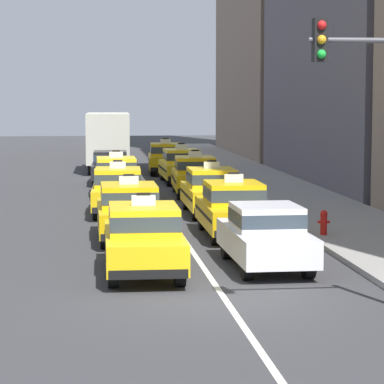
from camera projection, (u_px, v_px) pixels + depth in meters
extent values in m
plane|color=#353538|center=(226.00, 301.00, 19.22)|extent=(160.00, 160.00, 0.00)
cube|color=silver|center=(155.00, 197.00, 38.98)|extent=(0.14, 80.00, 0.01)
cube|color=gray|center=(314.00, 207.00, 34.66)|extent=(4.00, 90.00, 0.15)
cylinder|color=black|center=(112.00, 250.00, 23.52)|extent=(0.25, 0.64, 0.64)
cylinder|color=black|center=(170.00, 250.00, 23.67)|extent=(0.25, 0.64, 0.64)
cylinder|color=black|center=(113.00, 273.00, 20.49)|extent=(0.25, 0.64, 0.64)
cylinder|color=black|center=(180.00, 272.00, 20.64)|extent=(0.25, 0.64, 0.64)
cube|color=yellow|center=(143.00, 246.00, 22.05)|extent=(1.86, 4.52, 0.70)
cube|color=black|center=(143.00, 244.00, 22.04)|extent=(1.87, 4.16, 0.10)
cube|color=yellow|center=(144.00, 219.00, 21.83)|extent=(1.63, 2.12, 0.64)
cube|color=#2D3842|center=(144.00, 219.00, 21.83)|extent=(1.65, 2.14, 0.35)
cube|color=white|center=(143.00, 200.00, 21.78)|extent=(0.56, 0.13, 0.24)
cube|color=black|center=(143.00, 194.00, 21.77)|extent=(0.32, 0.11, 0.06)
cube|color=black|center=(139.00, 242.00, 24.26)|extent=(1.71, 0.16, 0.20)
cube|color=black|center=(148.00, 274.00, 19.88)|extent=(1.71, 0.16, 0.20)
cylinder|color=black|center=(103.00, 222.00, 28.73)|extent=(0.24, 0.64, 0.64)
cylinder|color=black|center=(151.00, 222.00, 28.90)|extent=(0.24, 0.64, 0.64)
cylinder|color=black|center=(105.00, 237.00, 25.71)|extent=(0.24, 0.64, 0.64)
cylinder|color=black|center=(158.00, 236.00, 25.87)|extent=(0.24, 0.64, 0.64)
cube|color=yellow|center=(129.00, 217.00, 27.27)|extent=(1.81, 4.51, 0.70)
cube|color=black|center=(129.00, 216.00, 27.26)|extent=(1.83, 4.15, 0.10)
cube|color=yellow|center=(129.00, 195.00, 27.05)|extent=(1.61, 2.10, 0.64)
cube|color=#2D3842|center=(129.00, 195.00, 27.05)|extent=(1.63, 2.12, 0.35)
cube|color=white|center=(129.00, 180.00, 27.00)|extent=(0.56, 0.12, 0.24)
cube|color=black|center=(129.00, 175.00, 26.99)|extent=(0.32, 0.11, 0.06)
cube|color=black|center=(126.00, 216.00, 29.48)|extent=(1.71, 0.15, 0.20)
cube|color=black|center=(132.00, 237.00, 25.11)|extent=(1.71, 0.15, 0.20)
cylinder|color=black|center=(98.00, 201.00, 34.67)|extent=(0.26, 0.65, 0.64)
cylinder|color=black|center=(138.00, 200.00, 34.78)|extent=(0.26, 0.65, 0.64)
cylinder|color=black|center=(96.00, 211.00, 31.63)|extent=(0.26, 0.65, 0.64)
cylinder|color=black|center=(139.00, 210.00, 31.74)|extent=(0.26, 0.65, 0.64)
cube|color=yellow|center=(118.00, 196.00, 33.17)|extent=(1.97, 4.57, 0.70)
cube|color=black|center=(118.00, 194.00, 33.16)|extent=(1.98, 4.21, 0.10)
cube|color=yellow|center=(118.00, 177.00, 32.95)|extent=(1.68, 2.16, 0.64)
cube|color=#2D3842|center=(118.00, 177.00, 32.95)|extent=(1.70, 2.18, 0.35)
cube|color=white|center=(118.00, 165.00, 32.91)|extent=(0.56, 0.14, 0.24)
cube|color=black|center=(118.00, 161.00, 32.89)|extent=(0.32, 0.12, 0.06)
cube|color=black|center=(118.00, 196.00, 35.39)|extent=(1.71, 0.21, 0.20)
cube|color=black|center=(118.00, 210.00, 31.00)|extent=(1.71, 0.21, 0.20)
cylinder|color=black|center=(98.00, 186.00, 40.44)|extent=(0.24, 0.64, 0.64)
cylinder|color=black|center=(132.00, 185.00, 40.60)|extent=(0.24, 0.64, 0.64)
cylinder|color=black|center=(99.00, 193.00, 37.41)|extent=(0.24, 0.64, 0.64)
cylinder|color=black|center=(136.00, 193.00, 37.57)|extent=(0.24, 0.64, 0.64)
cube|color=yellow|center=(116.00, 181.00, 38.97)|extent=(1.81, 4.51, 0.70)
cube|color=black|center=(116.00, 180.00, 38.96)|extent=(1.83, 4.15, 0.10)
cube|color=yellow|center=(116.00, 165.00, 38.75)|extent=(1.61, 2.11, 0.64)
cube|color=#2D3842|center=(116.00, 165.00, 38.75)|extent=(1.63, 2.13, 0.35)
cube|color=white|center=(116.00, 155.00, 38.70)|extent=(0.56, 0.12, 0.24)
cube|color=black|center=(116.00, 151.00, 38.69)|extent=(0.32, 0.11, 0.06)
cube|color=black|center=(115.00, 182.00, 41.18)|extent=(1.71, 0.15, 0.20)
cube|color=black|center=(118.00, 192.00, 36.81)|extent=(1.71, 0.15, 0.20)
cylinder|color=black|center=(96.00, 175.00, 46.11)|extent=(0.26, 0.65, 0.64)
cylinder|color=black|center=(125.00, 174.00, 46.22)|extent=(0.26, 0.65, 0.64)
cylinder|color=black|center=(95.00, 180.00, 43.30)|extent=(0.26, 0.65, 0.64)
cylinder|color=black|center=(126.00, 180.00, 43.41)|extent=(0.26, 0.65, 0.64)
cube|color=black|center=(110.00, 170.00, 44.72)|extent=(1.91, 4.36, 0.66)
cube|color=black|center=(110.00, 157.00, 44.56)|extent=(1.63, 1.95, 0.60)
cube|color=#2D3842|center=(110.00, 157.00, 44.56)|extent=(1.65, 1.98, 0.33)
cylinder|color=black|center=(92.00, 164.00, 53.42)|extent=(0.26, 0.65, 0.64)
cylinder|color=black|center=(125.00, 164.00, 53.58)|extent=(0.26, 0.65, 0.64)
cylinder|color=black|center=(90.00, 169.00, 49.56)|extent=(0.26, 0.65, 0.64)
cylinder|color=black|center=(126.00, 169.00, 49.72)|extent=(0.26, 0.65, 0.64)
cube|color=black|center=(108.00, 145.00, 54.36)|extent=(2.16, 2.26, 2.10)
cube|color=#2D3842|center=(108.00, 139.00, 55.39)|extent=(1.93, 0.11, 0.76)
cube|color=beige|center=(108.00, 138.00, 51.08)|extent=(2.44, 5.26, 2.70)
cylinder|color=black|center=(227.00, 247.00, 24.13)|extent=(0.25, 0.64, 0.64)
cylinder|color=black|center=(281.00, 245.00, 24.32)|extent=(0.25, 0.64, 0.64)
cylinder|color=black|center=(247.00, 266.00, 21.33)|extent=(0.25, 0.64, 0.64)
cylinder|color=black|center=(308.00, 265.00, 21.52)|extent=(0.25, 0.64, 0.64)
cube|color=silver|center=(265.00, 242.00, 22.79)|extent=(1.83, 4.33, 0.66)
cube|color=silver|center=(266.00, 217.00, 22.63)|extent=(1.59, 1.92, 0.60)
cube|color=#2D3842|center=(266.00, 217.00, 22.63)|extent=(1.61, 1.94, 0.33)
cylinder|color=black|center=(203.00, 220.00, 29.37)|extent=(0.24, 0.64, 0.64)
cylinder|color=black|center=(249.00, 219.00, 29.53)|extent=(0.24, 0.64, 0.64)
cylinder|color=black|center=(215.00, 234.00, 26.35)|extent=(0.24, 0.64, 0.64)
cylinder|color=black|center=(266.00, 233.00, 26.50)|extent=(0.24, 0.64, 0.64)
cube|color=yellow|center=(233.00, 215.00, 27.90)|extent=(1.83, 4.51, 0.70)
cube|color=black|center=(233.00, 213.00, 27.90)|extent=(1.85, 4.15, 0.10)
cube|color=yellow|center=(234.00, 193.00, 27.68)|extent=(1.61, 2.11, 0.64)
cube|color=#2D3842|center=(234.00, 193.00, 27.68)|extent=(1.63, 2.13, 0.35)
cube|color=white|center=(234.00, 178.00, 27.64)|extent=(0.56, 0.12, 0.24)
cube|color=black|center=(234.00, 173.00, 27.62)|extent=(0.32, 0.11, 0.06)
cube|color=black|center=(223.00, 214.00, 30.11)|extent=(1.71, 0.15, 0.20)
cube|color=black|center=(245.00, 234.00, 25.74)|extent=(1.71, 0.15, 0.20)
cylinder|color=black|center=(186.00, 201.00, 34.59)|extent=(0.24, 0.64, 0.64)
cylinder|color=black|center=(225.00, 200.00, 34.75)|extent=(0.24, 0.64, 0.64)
cylinder|color=black|center=(195.00, 211.00, 31.56)|extent=(0.24, 0.64, 0.64)
cylinder|color=black|center=(238.00, 210.00, 31.72)|extent=(0.24, 0.64, 0.64)
cube|color=yellow|center=(211.00, 196.00, 33.12)|extent=(1.83, 4.51, 0.70)
cube|color=black|center=(211.00, 194.00, 33.11)|extent=(1.85, 4.15, 0.10)
cube|color=yellow|center=(212.00, 177.00, 32.90)|extent=(1.61, 2.11, 0.64)
cube|color=#2D3842|center=(212.00, 177.00, 32.90)|extent=(1.63, 2.13, 0.35)
cube|color=white|center=(212.00, 165.00, 32.85)|extent=(0.56, 0.12, 0.24)
cube|color=black|center=(212.00, 161.00, 32.84)|extent=(0.32, 0.11, 0.06)
cube|color=black|center=(204.00, 196.00, 35.33)|extent=(1.71, 0.15, 0.20)
cube|color=black|center=(220.00, 210.00, 30.96)|extent=(1.71, 0.15, 0.20)
cylinder|color=black|center=(176.00, 185.00, 40.95)|extent=(0.27, 0.65, 0.64)
cylinder|color=black|center=(209.00, 184.00, 41.05)|extent=(0.27, 0.65, 0.64)
cylinder|color=black|center=(180.00, 192.00, 37.91)|extent=(0.27, 0.65, 0.64)
cylinder|color=black|center=(216.00, 191.00, 38.02)|extent=(0.27, 0.65, 0.64)
cube|color=yellow|center=(195.00, 180.00, 39.44)|extent=(1.98, 4.57, 0.70)
cube|color=black|center=(195.00, 179.00, 39.44)|extent=(1.99, 4.21, 0.10)
cube|color=yellow|center=(195.00, 164.00, 39.23)|extent=(1.69, 2.16, 0.64)
cube|color=#2D3842|center=(195.00, 164.00, 39.23)|extent=(1.71, 2.18, 0.35)
cube|color=white|center=(195.00, 154.00, 39.18)|extent=(0.56, 0.14, 0.24)
cube|color=black|center=(195.00, 150.00, 39.17)|extent=(0.32, 0.12, 0.06)
cube|color=black|center=(191.00, 181.00, 41.66)|extent=(1.71, 0.21, 0.20)
cube|color=black|center=(199.00, 191.00, 37.28)|extent=(1.71, 0.21, 0.20)
cylinder|color=black|center=(163.00, 174.00, 46.50)|extent=(0.25, 0.64, 0.64)
cylinder|color=black|center=(192.00, 174.00, 46.68)|extent=(0.25, 0.64, 0.64)
cylinder|color=black|center=(169.00, 179.00, 43.48)|extent=(0.25, 0.64, 0.64)
cylinder|color=black|center=(200.00, 179.00, 43.66)|extent=(0.25, 0.64, 0.64)
cube|color=yellow|center=(181.00, 169.00, 45.05)|extent=(1.86, 4.52, 0.70)
cube|color=black|center=(181.00, 168.00, 45.04)|extent=(1.87, 4.16, 0.10)
cube|color=yellow|center=(181.00, 156.00, 44.83)|extent=(1.63, 2.12, 0.64)
cube|color=#2D3842|center=(181.00, 156.00, 44.83)|extent=(1.65, 2.14, 0.35)
cube|color=white|center=(181.00, 147.00, 44.78)|extent=(0.56, 0.13, 0.24)
cube|color=black|center=(181.00, 144.00, 44.77)|extent=(0.32, 0.11, 0.06)
cube|color=black|center=(176.00, 171.00, 47.25)|extent=(1.71, 0.16, 0.20)
cube|color=black|center=(186.00, 178.00, 42.89)|extent=(1.71, 0.16, 0.20)
cylinder|color=black|center=(152.00, 166.00, 51.90)|extent=(0.27, 0.65, 0.64)
cylinder|color=black|center=(178.00, 166.00, 51.99)|extent=(0.27, 0.65, 0.64)
cylinder|color=black|center=(153.00, 170.00, 48.86)|extent=(0.27, 0.65, 0.64)
cylinder|color=black|center=(180.00, 170.00, 48.95)|extent=(0.27, 0.65, 0.64)
cube|color=yellow|center=(166.00, 161.00, 50.39)|extent=(2.03, 4.59, 0.70)
cube|color=black|center=(166.00, 161.00, 50.38)|extent=(2.03, 4.23, 0.10)
cube|color=yellow|center=(166.00, 149.00, 50.17)|extent=(1.71, 2.18, 0.64)
cube|color=#2D3842|center=(166.00, 149.00, 50.17)|extent=(1.73, 2.20, 0.35)
cube|color=white|center=(166.00, 141.00, 50.12)|extent=(0.57, 0.15, 0.24)
cube|color=black|center=(166.00, 138.00, 50.11)|extent=(0.33, 0.13, 0.06)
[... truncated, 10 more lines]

